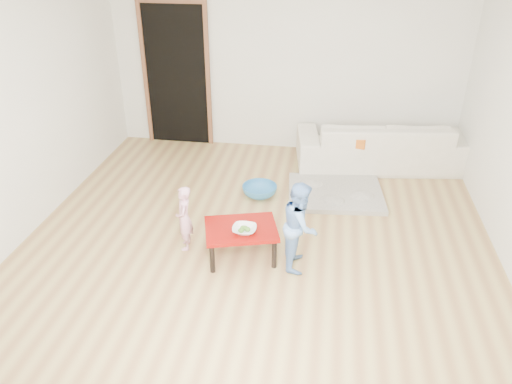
% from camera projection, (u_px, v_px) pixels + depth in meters
% --- Properties ---
extents(floor, '(5.00, 5.00, 0.01)m').
position_uv_depth(floor, '(259.00, 235.00, 5.48)').
color(floor, '#9D7143').
rests_on(floor, ground).
extents(back_wall, '(5.00, 0.02, 2.60)m').
position_uv_depth(back_wall, '(285.00, 61.00, 7.03)').
color(back_wall, silver).
rests_on(back_wall, floor).
extents(left_wall, '(0.02, 5.00, 2.60)m').
position_uv_depth(left_wall, '(23.00, 111.00, 5.20)').
color(left_wall, silver).
rests_on(left_wall, floor).
extents(doorway, '(1.02, 0.08, 2.11)m').
position_uv_depth(doorway, '(177.00, 76.00, 7.36)').
color(doorway, brown).
rests_on(doorway, back_wall).
extents(sofa, '(2.39, 1.19, 0.67)m').
position_uv_depth(sofa, '(381.00, 143.00, 6.91)').
color(sofa, white).
rests_on(sofa, floor).
extents(cushion, '(0.54, 0.50, 0.12)m').
position_uv_depth(cushion, '(350.00, 137.00, 6.66)').
color(cushion, orange).
rests_on(cushion, sofa).
extents(red_table, '(0.83, 0.71, 0.35)m').
position_uv_depth(red_table, '(241.00, 242.00, 5.05)').
color(red_table, maroon).
rests_on(red_table, floor).
extents(bowl, '(0.24, 0.24, 0.06)m').
position_uv_depth(bowl, '(244.00, 230.00, 4.88)').
color(bowl, white).
rests_on(bowl, red_table).
extents(broccoli, '(0.12, 0.12, 0.06)m').
position_uv_depth(broccoli, '(244.00, 230.00, 4.88)').
color(broccoli, '#2D5919').
rests_on(broccoli, red_table).
extents(child_pink, '(0.22, 0.29, 0.71)m').
position_uv_depth(child_pink, '(184.00, 218.00, 5.12)').
color(child_pink, '#E06692').
rests_on(child_pink, floor).
extents(child_blue, '(0.35, 0.44, 0.91)m').
position_uv_depth(child_blue, '(300.00, 225.00, 4.81)').
color(child_blue, '#6CA9FA').
rests_on(child_blue, floor).
extents(basin, '(0.44, 0.44, 0.14)m').
position_uv_depth(basin, '(260.00, 191.00, 6.25)').
color(basin, teal).
rests_on(basin, floor).
extents(blanket, '(1.24, 1.07, 0.06)m').
position_uv_depth(blanket, '(335.00, 193.00, 6.28)').
color(blanket, '#BCB6A6').
rests_on(blanket, floor).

